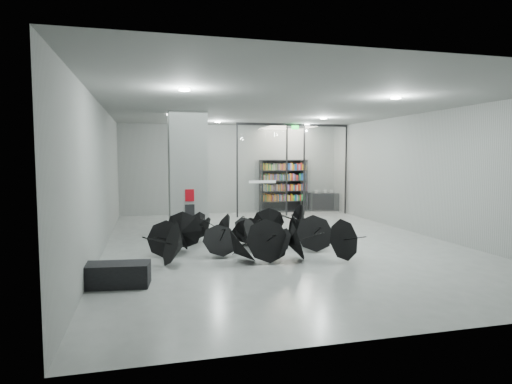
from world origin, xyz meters
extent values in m
plane|color=gray|center=(0.00, 0.00, 0.00)|extent=(14.00, 14.00, 0.00)
cube|color=gray|center=(0.00, 0.00, 4.00)|extent=(10.00, 14.00, 0.02)
cube|color=slate|center=(0.00, 7.00, 2.00)|extent=(10.00, 0.02, 4.00)
cube|color=slate|center=(0.00, -7.00, 2.00)|extent=(10.00, 0.02, 4.00)
cube|color=slate|center=(-5.00, 0.00, 2.00)|extent=(0.02, 14.00, 4.00)
cube|color=slate|center=(5.00, 0.00, 2.00)|extent=(0.02, 14.00, 4.00)
cube|color=slate|center=(-2.50, 2.00, 2.00)|extent=(1.20, 1.20, 4.00)
cube|color=#A50A07|center=(-2.50, 1.38, 1.35)|extent=(0.28, 0.04, 0.38)
cube|color=black|center=(-2.50, 1.38, 0.85)|extent=(0.30, 0.03, 0.42)
cube|color=#0CE533|center=(2.40, 5.30, 3.82)|extent=(0.30, 0.06, 0.15)
cube|color=silver|center=(1.00, 5.50, 2.00)|extent=(2.20, 0.02, 3.95)
cube|color=silver|center=(3.90, 5.50, 2.00)|extent=(2.00, 0.02, 3.95)
cube|color=black|center=(-0.10, 5.50, 2.00)|extent=(0.06, 0.06, 4.00)
cube|color=black|center=(2.10, 5.50, 2.00)|extent=(0.06, 0.06, 4.00)
cube|color=black|center=(2.90, 5.50, 2.00)|extent=(0.06, 0.06, 4.00)
cube|color=black|center=(4.90, 5.50, 2.00)|extent=(0.06, 0.06, 4.00)
cube|color=black|center=(2.40, 5.50, 3.95)|extent=(5.00, 0.08, 0.10)
cube|color=black|center=(-4.50, -3.46, 0.23)|extent=(1.50, 0.79, 0.46)
cube|color=black|center=(4.35, 6.71, 0.42)|extent=(1.50, 0.87, 0.85)
camera|label=1|loc=(-3.80, -12.24, 2.56)|focal=30.11mm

